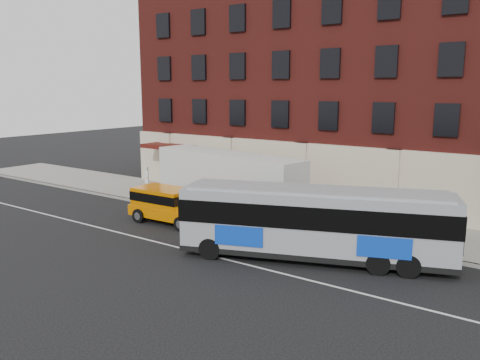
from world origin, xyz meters
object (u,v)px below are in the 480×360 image
Objects in this scene: sign_pole at (148,183)px; city_bus at (315,221)px; yellow_suv at (168,203)px; shipping_container at (227,183)px.

sign_pole is 14.47m from city_bus.
sign_pole reaches higher than yellow_suv.
yellow_suv is 4.27m from shipping_container.
yellow_suv is 0.46× the size of shipping_container.
yellow_suv is (-9.81, 0.81, -0.68)m from city_bus.
shipping_container reaches higher than city_bus.
city_bus is 1.07× the size of shipping_container.
yellow_suv is at bearing 175.31° from city_bus.
sign_pole is 0.48× the size of yellow_suv.
shipping_container is at bearing 14.71° from sign_pole.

